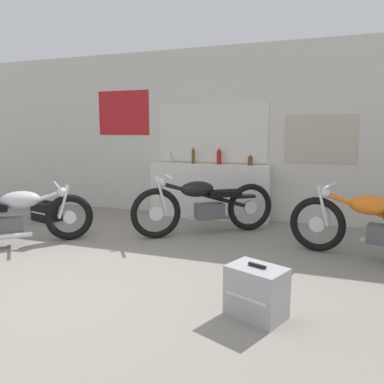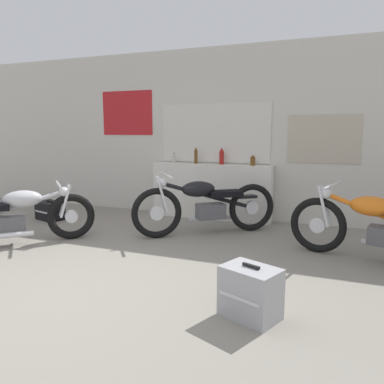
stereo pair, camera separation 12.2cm
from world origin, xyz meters
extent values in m
plane|color=gray|center=(0.00, 0.00, 0.00)|extent=(24.00, 24.00, 0.00)
cube|color=beige|center=(0.00, 3.41, 1.40)|extent=(10.00, 0.06, 2.80)
cube|color=silver|center=(0.33, 3.38, 1.41)|extent=(1.82, 0.01, 0.91)
cube|color=beige|center=(0.33, 3.37, 1.41)|extent=(1.88, 0.01, 0.97)
cube|color=#B2A893|center=(2.06, 3.38, 1.33)|extent=(1.05, 0.01, 0.73)
cube|color=#B21E23|center=(-1.33, 3.38, 1.77)|extent=(1.01, 0.01, 0.78)
cube|color=silver|center=(0.33, 3.23, 0.45)|extent=(2.02, 0.28, 0.91)
cylinder|color=#B7B2A8|center=(-0.36, 3.25, 0.97)|extent=(0.06, 0.06, 0.12)
cone|color=#B7B2A8|center=(-0.36, 3.25, 1.05)|extent=(0.05, 0.05, 0.03)
cylinder|color=black|center=(-0.36, 3.25, 1.07)|extent=(0.02, 0.02, 0.01)
cylinder|color=#5B3814|center=(0.06, 3.24, 1.02)|extent=(0.06, 0.06, 0.22)
cone|color=#5B3814|center=(0.06, 3.24, 1.16)|extent=(0.05, 0.05, 0.06)
cylinder|color=silver|center=(0.06, 3.24, 1.20)|extent=(0.02, 0.02, 0.02)
cylinder|color=maroon|center=(0.50, 3.26, 1.02)|extent=(0.08, 0.08, 0.21)
cone|color=maroon|center=(0.50, 3.26, 1.15)|extent=(0.07, 0.07, 0.06)
cylinder|color=silver|center=(0.50, 3.26, 1.19)|extent=(0.03, 0.03, 0.02)
cylinder|color=#5B3814|center=(1.02, 3.22, 0.98)|extent=(0.08, 0.08, 0.13)
cone|color=#5B3814|center=(1.02, 3.22, 1.06)|extent=(0.07, 0.07, 0.04)
cylinder|color=silver|center=(1.02, 3.22, 1.09)|extent=(0.03, 0.03, 0.01)
torus|color=black|center=(-1.04, 1.37, 0.31)|extent=(0.51, 0.51, 0.62)
cylinder|color=silver|center=(-1.04, 1.37, 0.31)|extent=(0.17, 0.17, 0.17)
cube|color=#4C4C51|center=(-1.57, 0.83, 0.29)|extent=(0.43, 0.43, 0.18)
cylinder|color=#B2B2B7|center=(-1.57, 0.83, 0.48)|extent=(0.93, 0.94, 0.38)
ellipsoid|color=#B2B2B7|center=(-1.45, 0.96, 0.59)|extent=(0.50, 0.50, 0.22)
cylinder|color=silver|center=(-1.13, 1.36, 0.53)|extent=(0.14, 0.14, 0.43)
cylinder|color=silver|center=(-1.04, 1.28, 0.53)|extent=(0.14, 0.14, 0.43)
cylinder|color=silver|center=(-1.13, 1.27, 0.75)|extent=(0.48, 0.47, 0.03)
sphere|color=silver|center=(-1.09, 1.31, 0.65)|extent=(0.13, 0.13, 0.13)
torus|color=black|center=(0.02, 1.83, 0.35)|extent=(0.61, 0.49, 0.69)
cylinder|color=silver|center=(0.02, 1.83, 0.35)|extent=(0.19, 0.17, 0.19)
torus|color=black|center=(1.14, 2.68, 0.35)|extent=(0.61, 0.49, 0.69)
cylinder|color=silver|center=(1.14, 2.68, 0.35)|extent=(0.19, 0.17, 0.19)
cube|color=#4C4C51|center=(0.64, 2.30, 0.33)|extent=(0.45, 0.41, 0.21)
cylinder|color=black|center=(0.64, 2.30, 0.54)|extent=(1.05, 0.82, 0.44)
ellipsoid|color=black|center=(0.49, 2.19, 0.65)|extent=(0.53, 0.48, 0.22)
cube|color=black|center=(0.80, 2.42, 0.57)|extent=(0.53, 0.48, 0.08)
cube|color=black|center=(1.07, 2.63, 0.51)|extent=(0.31, 0.28, 0.04)
cylinder|color=silver|center=(0.11, 1.82, 0.60)|extent=(0.16, 0.13, 0.51)
cylinder|color=silver|center=(0.04, 1.92, 0.60)|extent=(0.16, 0.13, 0.51)
cylinder|color=silver|center=(0.13, 1.91, 0.86)|extent=(0.41, 0.53, 0.03)
sphere|color=silver|center=(0.09, 1.88, 0.76)|extent=(0.13, 0.13, 0.13)
cylinder|color=silver|center=(0.63, 2.47, 0.19)|extent=(0.65, 0.52, 0.06)
torus|color=black|center=(2.09, 1.99, 0.33)|extent=(0.67, 0.25, 0.67)
cylinder|color=silver|center=(2.09, 1.99, 0.33)|extent=(0.19, 0.10, 0.19)
ellipsoid|color=orange|center=(2.65, 1.86, 0.63)|extent=(0.51, 0.35, 0.22)
cylinder|color=silver|center=(2.15, 1.92, 0.58)|extent=(0.17, 0.08, 0.48)
cylinder|color=silver|center=(2.18, 2.04, 0.58)|extent=(0.17, 0.08, 0.48)
cylinder|color=silver|center=(2.23, 1.96, 0.83)|extent=(0.19, 0.63, 0.03)
sphere|color=silver|center=(2.17, 1.98, 0.73)|extent=(0.13, 0.13, 0.13)
cube|color=black|center=(-2.12, 2.16, 0.15)|extent=(0.51, 0.40, 0.30)
cube|color=silver|center=(-2.16, 2.01, 0.15)|extent=(0.37, 0.12, 0.02)
cube|color=black|center=(-2.12, 2.16, 0.31)|extent=(0.16, 0.07, 0.02)
cube|color=#9E9EA3|center=(1.70, 0.11, 0.20)|extent=(0.51, 0.44, 0.41)
cube|color=silver|center=(1.64, -0.03, 0.20)|extent=(0.34, 0.15, 0.02)
cube|color=black|center=(1.70, 0.11, 0.42)|extent=(0.15, 0.08, 0.02)
camera|label=1|loc=(2.17, -2.66, 1.45)|focal=35.00mm
camera|label=2|loc=(2.28, -2.62, 1.45)|focal=35.00mm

